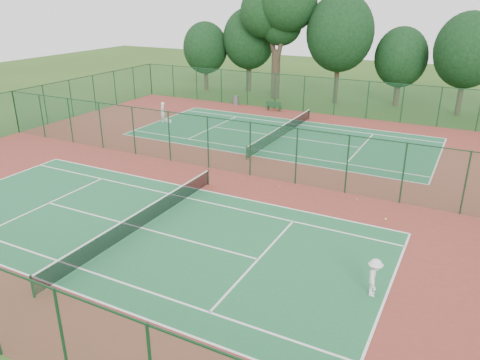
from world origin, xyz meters
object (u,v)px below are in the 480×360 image
object	(u,v)px
player_far	(163,112)
kit_bag	(168,121)
trash_bin	(236,100)
big_tree	(279,11)
player_near	(374,278)
bench	(274,106)

from	to	relation	value
player_far	kit_bag	world-z (taller)	player_far
trash_bin	big_tree	xyz separation A→B (m)	(2.29, 5.36, 8.65)
player_near	kit_bag	bearing A→B (deg)	40.18
player_near	kit_bag	xyz separation A→B (m)	(-22.28, 17.77, -0.65)
player_near	player_far	xyz separation A→B (m)	(-22.77, 17.69, 0.12)
player_near	trash_bin	xyz separation A→B (m)	(-20.22, 26.89, -0.31)
player_far	trash_bin	world-z (taller)	player_far
player_near	trash_bin	distance (m)	33.65
bench	kit_bag	size ratio (longest dim) A/B	2.18
trash_bin	big_tree	bearing A→B (deg)	66.86
player_far	bench	bearing A→B (deg)	115.67
player_far	big_tree	bearing A→B (deg)	136.96
kit_bag	bench	bearing A→B (deg)	72.76
big_tree	kit_bag	bearing A→B (deg)	-106.72
kit_bag	player_far	bearing A→B (deg)	-150.07
player_near	big_tree	distance (m)	37.83
bench	kit_bag	bearing A→B (deg)	-132.10
player_far	trash_bin	size ratio (longest dim) A/B	1.87
player_near	kit_bag	size ratio (longest dim) A/B	2.16
bench	big_tree	xyz separation A→B (m)	(-2.29, 5.97, 8.65)
player_near	bench	xyz separation A→B (m)	(-15.64, 26.28, -0.30)
player_near	player_far	distance (m)	28.83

